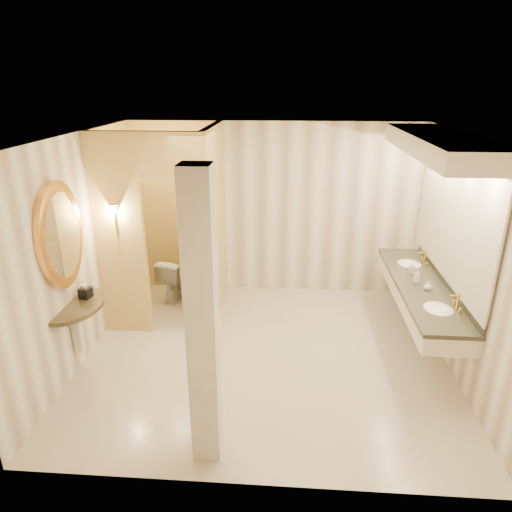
% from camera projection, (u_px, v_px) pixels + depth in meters
% --- Properties ---
extents(floor, '(4.50, 4.50, 0.00)m').
position_uv_depth(floor, '(265.00, 355.00, 5.80)').
color(floor, beige).
rests_on(floor, ground).
extents(ceiling, '(4.50, 4.50, 0.00)m').
position_uv_depth(ceiling, '(267.00, 137.00, 4.82)').
color(ceiling, white).
rests_on(ceiling, wall_back).
extents(wall_back, '(4.50, 0.02, 2.70)m').
position_uv_depth(wall_back, '(273.00, 210.00, 7.17)').
color(wall_back, white).
rests_on(wall_back, floor).
extents(wall_front, '(4.50, 0.02, 2.70)m').
position_uv_depth(wall_front, '(253.00, 351.00, 3.45)').
color(wall_front, white).
rests_on(wall_front, floor).
extents(wall_left, '(0.02, 4.00, 2.70)m').
position_uv_depth(wall_left, '(79.00, 251.00, 5.46)').
color(wall_left, white).
rests_on(wall_left, floor).
extents(wall_right, '(0.02, 4.00, 2.70)m').
position_uv_depth(wall_right, '(464.00, 261.00, 5.16)').
color(wall_right, white).
rests_on(wall_right, floor).
extents(toilet_closet, '(1.50, 1.55, 2.70)m').
position_uv_depth(toilet_closet, '(188.00, 226.00, 6.27)').
color(toilet_closet, '#EAD47A').
rests_on(toilet_closet, floor).
extents(wall_sconce, '(0.14, 0.14, 0.42)m').
position_uv_depth(wall_sconce, '(115.00, 211.00, 5.70)').
color(wall_sconce, gold).
rests_on(wall_sconce, toilet_closet).
extents(vanity, '(0.75, 2.67, 2.09)m').
position_uv_depth(vanity, '(433.00, 226.00, 5.45)').
color(vanity, silver).
rests_on(vanity, floor).
extents(console_shelf, '(0.92, 0.92, 1.91)m').
position_uv_depth(console_shelf, '(65.00, 266.00, 5.05)').
color(console_shelf, black).
rests_on(console_shelf, floor).
extents(pillar, '(0.25, 0.25, 2.70)m').
position_uv_depth(pillar, '(203.00, 325.00, 3.82)').
color(pillar, silver).
rests_on(pillar, floor).
extents(tissue_box, '(0.14, 0.14, 0.13)m').
position_uv_depth(tissue_box, '(85.00, 293.00, 5.34)').
color(tissue_box, black).
rests_on(tissue_box, console_shelf).
extents(toilet, '(0.56, 0.75, 0.68)m').
position_uv_depth(toilet, '(177.00, 278.00, 7.18)').
color(toilet, white).
rests_on(toilet, floor).
extents(soap_bottle_a, '(0.08, 0.08, 0.14)m').
position_uv_depth(soap_bottle_a, '(412.00, 268.00, 6.03)').
color(soap_bottle_a, beige).
rests_on(soap_bottle_a, vanity).
extents(soap_bottle_b, '(0.09, 0.09, 0.11)m').
position_uv_depth(soap_bottle_b, '(428.00, 286.00, 5.53)').
color(soap_bottle_b, silver).
rests_on(soap_bottle_b, vanity).
extents(soap_bottle_c, '(0.09, 0.09, 0.20)m').
position_uv_depth(soap_bottle_c, '(417.00, 276.00, 5.71)').
color(soap_bottle_c, '#C6B28C').
rests_on(soap_bottle_c, vanity).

